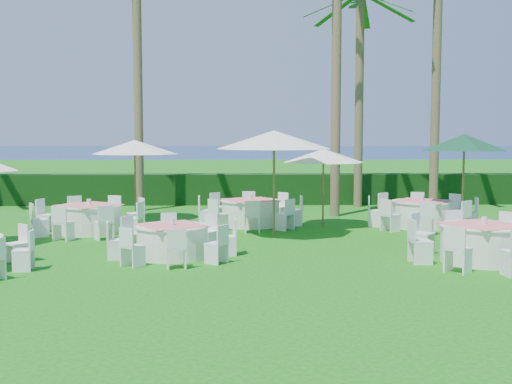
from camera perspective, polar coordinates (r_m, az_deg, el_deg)
ground at (r=13.66m, az=-3.59°, el=-6.42°), size 120.00×120.00×0.00m
hedge at (r=25.47m, az=-2.67°, el=0.26°), size 34.00×1.00×1.20m
ocean at (r=115.41m, az=-1.84°, el=3.66°), size 260.00×260.00×0.00m
banquet_table_b at (r=14.46m, az=-7.44°, el=-4.28°), size 2.88×2.88×0.88m
banquet_table_c at (r=14.64m, az=19.56°, el=-4.23°), size 3.25×3.25×0.98m
banquet_table_d at (r=18.51m, az=-14.60°, el=-2.26°), size 3.12×3.12×0.95m
banquet_table_e at (r=19.33m, az=-0.50°, el=-1.79°), size 3.13×3.13×0.95m
banquet_table_f at (r=19.62m, az=14.53°, el=-1.85°), size 3.17×3.17×0.96m
umbrella_b at (r=17.10m, az=1.61°, el=4.66°), size 3.08×3.08×2.85m
umbrella_c at (r=20.76m, az=-10.73°, el=3.94°), size 2.71×2.71×2.58m
umbrella_d at (r=19.02m, az=6.02°, el=3.22°), size 2.39×2.39×2.33m
umbrella_green at (r=19.20m, az=18.02°, el=4.21°), size 2.44×2.44×2.76m
palm_b at (r=23.67m, az=-10.48°, el=11.40°), size 4.27×4.36×9.81m
palm_c at (r=21.96m, az=7.19°, el=13.59°), size 4.33×4.31×11.04m
palm_d at (r=24.84m, az=9.17°, el=9.02°), size 4.36×4.27×8.05m
palm_e at (r=24.12m, az=15.73°, el=10.20°), size 4.23×4.38×9.02m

